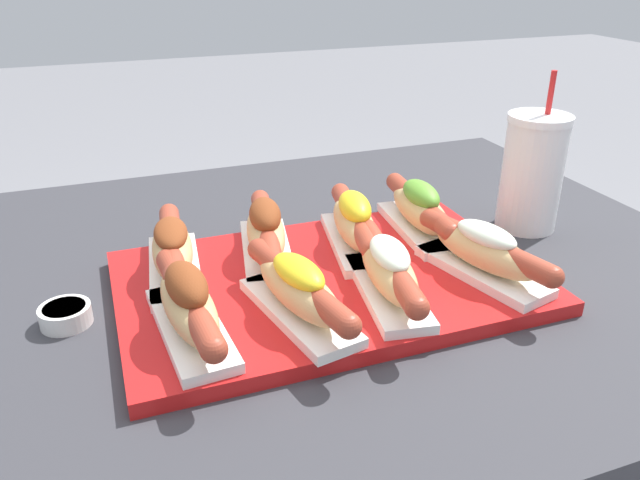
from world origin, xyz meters
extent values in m
cube|color=#333338|center=(0.00, 0.00, 0.35)|extent=(1.11, 0.85, 0.70)
cube|color=red|center=(0.00, -0.07, 0.71)|extent=(0.50, 0.32, 0.02)
cube|color=white|center=(-0.18, -0.14, 0.72)|extent=(0.07, 0.18, 0.01)
ellipsoid|color=tan|center=(-0.18, -0.14, 0.75)|extent=(0.06, 0.16, 0.04)
cylinder|color=#9E3D28|center=(-0.18, -0.14, 0.76)|extent=(0.04, 0.19, 0.03)
sphere|color=#9E3D28|center=(-0.17, -0.23, 0.76)|extent=(0.03, 0.03, 0.03)
sphere|color=#9E3D28|center=(-0.19, -0.04, 0.76)|extent=(0.03, 0.03, 0.03)
ellipsoid|color=brown|center=(-0.18, -0.14, 0.77)|extent=(0.05, 0.09, 0.04)
cube|color=white|center=(-0.06, -0.15, 0.72)|extent=(0.09, 0.19, 0.01)
ellipsoid|color=tan|center=(-0.06, -0.15, 0.75)|extent=(0.08, 0.16, 0.04)
cylinder|color=#9E3D28|center=(-0.06, -0.15, 0.76)|extent=(0.06, 0.19, 0.03)
sphere|color=#9E3D28|center=(-0.04, -0.24, 0.76)|extent=(0.03, 0.03, 0.03)
sphere|color=#9E3D28|center=(-0.08, -0.05, 0.76)|extent=(0.03, 0.03, 0.03)
ellipsoid|color=yellow|center=(-0.06, -0.15, 0.77)|extent=(0.06, 0.09, 0.03)
cube|color=white|center=(0.05, -0.14, 0.72)|extent=(0.09, 0.18, 0.01)
ellipsoid|color=tan|center=(0.05, -0.14, 0.75)|extent=(0.07, 0.16, 0.04)
cylinder|color=#9E3D28|center=(0.05, -0.14, 0.76)|extent=(0.06, 0.19, 0.03)
sphere|color=#9E3D28|center=(0.03, -0.23, 0.76)|extent=(0.03, 0.03, 0.03)
sphere|color=#9E3D28|center=(0.06, -0.04, 0.76)|extent=(0.03, 0.03, 0.03)
ellipsoid|color=silver|center=(0.05, -0.14, 0.77)|extent=(0.05, 0.09, 0.02)
cube|color=white|center=(0.18, -0.14, 0.72)|extent=(0.10, 0.19, 0.01)
ellipsoid|color=tan|center=(0.18, -0.14, 0.75)|extent=(0.08, 0.16, 0.04)
cylinder|color=#9E3D28|center=(0.18, -0.14, 0.76)|extent=(0.07, 0.19, 0.03)
sphere|color=#9E3D28|center=(0.20, -0.23, 0.76)|extent=(0.03, 0.03, 0.03)
sphere|color=#9E3D28|center=(0.15, -0.04, 0.76)|extent=(0.03, 0.03, 0.03)
ellipsoid|color=silver|center=(0.18, -0.14, 0.77)|extent=(0.06, 0.09, 0.02)
cube|color=white|center=(-0.18, 0.00, 0.72)|extent=(0.08, 0.18, 0.01)
ellipsoid|color=tan|center=(-0.18, 0.00, 0.75)|extent=(0.06, 0.16, 0.04)
cylinder|color=#9E3D28|center=(-0.18, 0.00, 0.76)|extent=(0.05, 0.19, 0.03)
sphere|color=#9E3D28|center=(-0.19, -0.10, 0.76)|extent=(0.03, 0.03, 0.03)
sphere|color=#9E3D28|center=(-0.17, 0.10, 0.76)|extent=(0.03, 0.03, 0.03)
ellipsoid|color=brown|center=(-0.18, 0.00, 0.77)|extent=(0.05, 0.09, 0.02)
cube|color=white|center=(-0.06, 0.01, 0.72)|extent=(0.09, 0.19, 0.01)
ellipsoid|color=tan|center=(-0.06, 0.01, 0.75)|extent=(0.08, 0.16, 0.04)
cylinder|color=#9E3D28|center=(-0.06, 0.01, 0.76)|extent=(0.06, 0.19, 0.03)
sphere|color=#9E3D28|center=(-0.07, -0.09, 0.76)|extent=(0.03, 0.03, 0.03)
sphere|color=#9E3D28|center=(-0.04, 0.10, 0.76)|extent=(0.03, 0.03, 0.03)
ellipsoid|color=brown|center=(-0.06, 0.01, 0.77)|extent=(0.06, 0.09, 0.04)
cube|color=white|center=(0.06, -0.01, 0.72)|extent=(0.09, 0.19, 0.01)
ellipsoid|color=tan|center=(0.06, -0.01, 0.75)|extent=(0.08, 0.16, 0.04)
cylinder|color=#9E3D28|center=(0.06, -0.01, 0.76)|extent=(0.06, 0.19, 0.03)
sphere|color=#9E3D28|center=(0.04, -0.10, 0.76)|extent=(0.03, 0.03, 0.03)
sphere|color=#9E3D28|center=(0.08, 0.09, 0.76)|extent=(0.03, 0.03, 0.03)
ellipsoid|color=yellow|center=(0.06, -0.01, 0.77)|extent=(0.06, 0.09, 0.03)
cube|color=white|center=(0.17, 0.01, 0.72)|extent=(0.08, 0.18, 0.01)
ellipsoid|color=tan|center=(0.17, 0.01, 0.75)|extent=(0.06, 0.16, 0.04)
cylinder|color=#9E3D28|center=(0.17, 0.01, 0.76)|extent=(0.04, 0.19, 0.03)
sphere|color=#9E3D28|center=(0.16, -0.09, 0.76)|extent=(0.03, 0.03, 0.03)
sphere|color=#9E3D28|center=(0.17, 0.10, 0.76)|extent=(0.03, 0.03, 0.03)
ellipsoid|color=#5B992D|center=(0.17, 0.01, 0.77)|extent=(0.05, 0.09, 0.03)
cylinder|color=silver|center=(-0.30, -0.04, 0.71)|extent=(0.06, 0.06, 0.02)
cylinder|color=yellow|center=(-0.30, -0.04, 0.71)|extent=(0.05, 0.05, 0.01)
cylinder|color=white|center=(0.34, 0.00, 0.78)|extent=(0.09, 0.09, 0.16)
cylinder|color=white|center=(0.34, 0.00, 0.86)|extent=(0.09, 0.09, 0.01)
cylinder|color=red|center=(0.36, 0.00, 0.90)|extent=(0.01, 0.01, 0.06)
camera|label=1|loc=(-0.24, -0.70, 1.08)|focal=35.00mm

